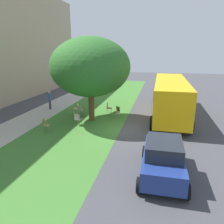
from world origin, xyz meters
TOP-DOWN VIEW (x-y plane):
  - ground at (0.00, 0.00)m, footprint 80.00×80.00m
  - grass_verge at (0.00, 3.20)m, footprint 48.00×6.00m
  - sidewalk_strip at (0.00, 7.60)m, footprint 48.00×2.80m
  - street_tree at (1.30, 2.78)m, footprint 5.80×5.80m
  - chair_0 at (-1.70, 5.02)m, footprint 0.48×0.49m
  - chair_1 at (2.17, 4.08)m, footprint 0.51×0.50m
  - chair_2 at (2.41, 1.01)m, footprint 0.59×0.58m
  - chair_3 at (2.75, 4.57)m, footprint 0.47×0.47m
  - chair_4 at (3.46, 1.96)m, footprint 0.45×0.45m
  - chair_5 at (-0.11, 3.36)m, footprint 0.47×0.47m
  - parked_car at (-5.33, -2.52)m, footprint 3.70×1.92m
  - school_bus at (4.19, -3.10)m, footprint 10.40×2.80m
  - pedestrian_0 at (3.53, 7.49)m, footprint 0.38×0.24m

SIDE VIEW (x-z plane):
  - ground at x=0.00m, z-range 0.00..0.00m
  - grass_verge at x=0.00m, z-range 0.00..0.01m
  - sidewalk_strip at x=0.00m, z-range 0.00..0.01m
  - chair_0 at x=-1.70m, z-range 0.08..0.96m
  - chair_1 at x=2.17m, z-range 0.08..0.96m
  - chair_2 at x=2.41m, z-range 0.08..0.96m
  - chair_3 at x=2.75m, z-range 0.08..0.96m
  - chair_4 at x=3.46m, z-range 0.08..0.96m
  - chair_5 at x=-0.11m, z-range 0.08..0.96m
  - parked_car at x=-5.33m, z-range 0.01..1.66m
  - pedestrian_0 at x=3.53m, z-range 0.08..1.77m
  - school_bus at x=4.19m, z-range 0.32..3.20m
  - street_tree at x=1.30m, z-range 0.93..7.11m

